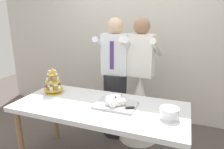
% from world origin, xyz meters
% --- Properties ---
extents(rear_wall, '(5.20, 0.10, 2.90)m').
position_xyz_m(rear_wall, '(0.00, 1.46, 1.45)').
color(rear_wall, beige).
rests_on(rear_wall, ground_plane).
extents(dessert_table, '(1.80, 0.80, 0.78)m').
position_xyz_m(dessert_table, '(0.00, 0.00, 0.70)').
color(dessert_table, silver).
rests_on(dessert_table, ground_plane).
extents(cupcake_stand, '(0.23, 0.23, 0.31)m').
position_xyz_m(cupcake_stand, '(-0.67, 0.13, 0.89)').
color(cupcake_stand, gold).
rests_on(cupcake_stand, dessert_table).
extents(main_cake_tray, '(0.42, 0.32, 0.13)m').
position_xyz_m(main_cake_tray, '(0.16, 0.04, 0.82)').
color(main_cake_tray, silver).
rests_on(main_cake_tray, dessert_table).
extents(plate_stack, '(0.18, 0.18, 0.10)m').
position_xyz_m(plate_stack, '(0.71, -0.03, 0.82)').
color(plate_stack, white).
rests_on(plate_stack, dessert_table).
extents(person_groom, '(0.50, 0.52, 1.66)m').
position_xyz_m(person_groom, '(-0.08, 0.71, 0.75)').
color(person_groom, '#232328').
rests_on(person_groom, ground_plane).
extents(person_bride, '(0.56, 0.56, 1.66)m').
position_xyz_m(person_bride, '(0.26, 0.75, 0.58)').
color(person_bride, white).
rests_on(person_bride, ground_plane).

